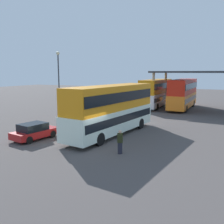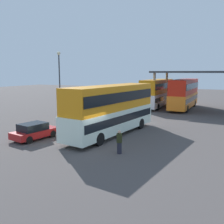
% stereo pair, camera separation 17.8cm
% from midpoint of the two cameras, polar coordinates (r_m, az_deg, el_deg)
% --- Properties ---
extents(ground_plane, '(140.00, 140.00, 0.00)m').
position_cam_midpoint_polar(ground_plane, '(18.40, -5.24, -8.04)').
color(ground_plane, '#4C4645').
extents(double_decker_main, '(3.75, 11.18, 4.33)m').
position_cam_midpoint_polar(double_decker_main, '(21.49, -0.22, 0.97)').
color(double_decker_main, white).
rests_on(double_decker_main, ground_plane).
extents(parked_hatchback, '(2.28, 4.01, 1.35)m').
position_cam_midpoint_polar(parked_hatchback, '(21.20, -17.77, -4.25)').
color(parked_hatchback, '#AD191A').
rests_on(parked_hatchback, ground_plane).
extents(double_decker_near_canopy, '(2.57, 10.26, 4.32)m').
position_cam_midpoint_polar(double_decker_near_canopy, '(39.29, 10.06, 4.56)').
color(double_decker_near_canopy, white).
rests_on(double_decker_near_canopy, ground_plane).
extents(double_decker_mid_row, '(2.56, 10.60, 4.40)m').
position_cam_midpoint_polar(double_decker_mid_row, '(38.39, 15.99, 4.30)').
color(double_decker_mid_row, orange).
rests_on(double_decker_mid_row, ground_plane).
extents(depot_canopy, '(18.08, 7.91, 5.61)m').
position_cam_midpoint_polar(depot_canopy, '(35.89, 23.43, 8.10)').
color(depot_canopy, '#33353A').
rests_on(depot_canopy, ground_plane).
extents(lamppost_tall, '(0.44, 0.44, 8.05)m').
position_cam_midpoint_polar(lamppost_tall, '(32.79, -12.42, 8.29)').
color(lamppost_tall, '#33353A').
rests_on(lamppost_tall, ground_plane).
extents(pedestrian_waiting, '(0.38, 0.38, 1.62)m').
position_cam_midpoint_polar(pedestrian_waiting, '(16.66, 1.56, -6.97)').
color(pedestrian_waiting, '#262633').
rests_on(pedestrian_waiting, ground_plane).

